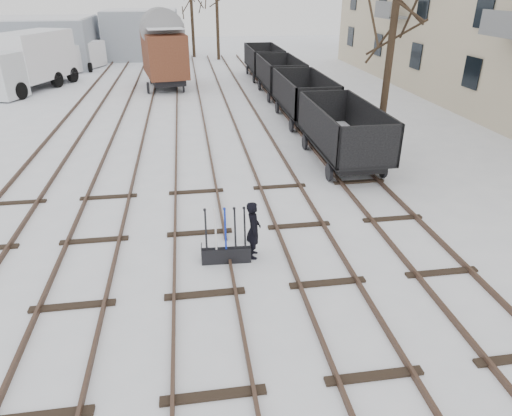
{
  "coord_description": "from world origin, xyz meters",
  "views": [
    {
      "loc": [
        -0.13,
        -8.86,
        6.6
      ],
      "look_at": [
        1.53,
        2.03,
        1.2
      ],
      "focal_mm": 32.0,
      "sensor_mm": 36.0,
      "label": 1
    }
  ],
  "objects": [
    {
      "name": "ground",
      "position": [
        0.0,
        0.0,
        0.0
      ],
      "size": [
        120.0,
        120.0,
        0.0
      ],
      "primitive_type": "plane",
      "color": "white",
      "rests_on": "ground"
    },
    {
      "name": "tracks",
      "position": [
        -0.0,
        13.67,
        0.07
      ],
      "size": [
        13.9,
        52.0,
        0.16
      ],
      "color": "black",
      "rests_on": "ground"
    },
    {
      "name": "shed_left",
      "position": [
        -13.0,
        36.0,
        2.05
      ],
      "size": [
        10.0,
        8.0,
        4.1
      ],
      "color": "#8F96A1",
      "rests_on": "ground"
    },
    {
      "name": "shed_right",
      "position": [
        -4.0,
        40.0,
        2.25
      ],
      "size": [
        7.0,
        6.0,
        4.5
      ],
      "color": "#8F96A1",
      "rests_on": "ground"
    },
    {
      "name": "ground_frame",
      "position": [
        0.64,
        1.45,
        0.28
      ],
      "size": [
        1.32,
        0.48,
        1.49
      ],
      "rotation": [
        0.0,
        0.0,
        -0.05
      ],
      "color": "black",
      "rests_on": "ground"
    },
    {
      "name": "worker",
      "position": [
        1.39,
        1.55,
        0.8
      ],
      "size": [
        0.45,
        0.63,
        1.6
      ],
      "primitive_type": "imported",
      "rotation": [
        0.0,
        0.0,
        1.45
      ],
      "color": "black",
      "rests_on": "ground"
    },
    {
      "name": "freight_wagon_a",
      "position": [
        6.0,
        8.2,
        0.9
      ],
      "size": [
        2.3,
        5.76,
        2.35
      ],
      "color": "black",
      "rests_on": "ground"
    },
    {
      "name": "freight_wagon_b",
      "position": [
        6.0,
        14.6,
        0.9
      ],
      "size": [
        2.3,
        5.76,
        2.35
      ],
      "color": "black",
      "rests_on": "ground"
    },
    {
      "name": "freight_wagon_c",
      "position": [
        6.0,
        21.0,
        0.9
      ],
      "size": [
        2.3,
        5.76,
        2.35
      ],
      "color": "black",
      "rests_on": "ground"
    },
    {
      "name": "freight_wagon_d",
      "position": [
        6.0,
        27.4,
        0.9
      ],
      "size": [
        2.3,
        5.76,
        2.35
      ],
      "color": "black",
      "rests_on": "ground"
    },
    {
      "name": "box_van_wagon",
      "position": [
        -1.45,
        24.66,
        2.39
      ],
      "size": [
        3.64,
        5.74,
        4.09
      ],
      "rotation": [
        0.0,
        0.0,
        0.16
      ],
      "color": "black",
      "rests_on": "ground"
    },
    {
      "name": "lorry",
      "position": [
        -10.65,
        25.33,
        1.93
      ],
      "size": [
        4.59,
        8.65,
        3.75
      ],
      "rotation": [
        0.0,
        0.0,
        -0.37
      ],
      "color": "black",
      "rests_on": "ground"
    },
    {
      "name": "panel_van",
      "position": [
        -8.92,
        33.7,
        1.14
      ],
      "size": [
        3.89,
        5.4,
        2.19
      ],
      "rotation": [
        0.0,
        0.0,
        -0.4
      ],
      "color": "silver",
      "rests_on": "ground"
    },
    {
      "name": "tree_near",
      "position": [
        8.22,
        9.58,
        3.25
      ],
      "size": [
        0.3,
        0.3,
        6.51
      ],
      "primitive_type": "cylinder",
      "color": "black",
      "rests_on": "ground"
    },
    {
      "name": "tree_far_left",
      "position": [
        0.96,
        39.97,
        2.77
      ],
      "size": [
        0.3,
        0.3,
        5.54
      ],
      "primitive_type": "cylinder",
      "color": "black",
      "rests_on": "ground"
    },
    {
      "name": "tree_far_right",
      "position": [
        3.27,
        37.71,
        3.45
      ],
      "size": [
        0.3,
        0.3,
        6.89
      ],
      "primitive_type": "cylinder",
      "color": "black",
      "rests_on": "ground"
    }
  ]
}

